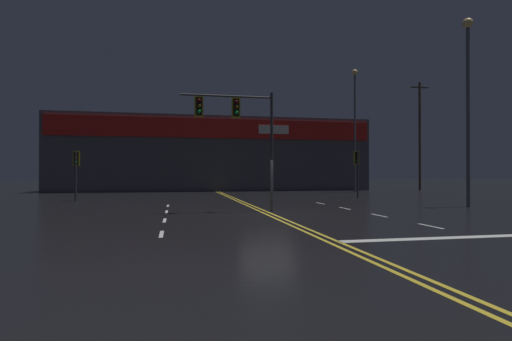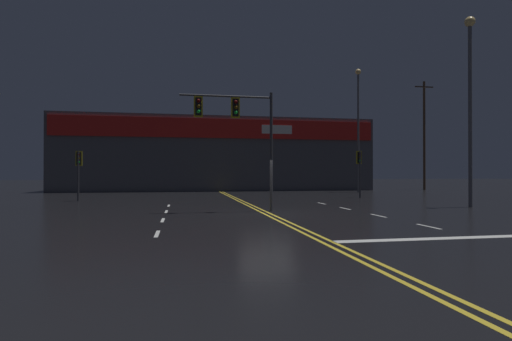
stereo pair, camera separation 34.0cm
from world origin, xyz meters
TOP-DOWN VIEW (x-y plane):
  - ground_plane at (0.00, 0.00)m, footprint 200.00×200.00m
  - road_markings at (0.84, -1.42)m, footprint 13.64×60.00m
  - traffic_signal_median at (-1.34, 1.04)m, footprint 4.49×0.36m
  - traffic_signal_corner_northwest at (-10.64, 10.41)m, footprint 0.42×0.36m
  - traffic_signal_corner_northeast at (9.33, 10.20)m, footprint 0.42×0.36m
  - streetlight_near_left at (11.70, 1.38)m, footprint 0.56×0.56m
  - streetlight_median_approach at (13.05, 18.41)m, footprint 0.56×0.56m
  - building_backdrop at (0.00, 27.38)m, footprint 33.22×10.23m
  - utility_pole_row at (2.93, 22.25)m, footprint 46.28×0.26m

SIDE VIEW (x-z plane):
  - ground_plane at x=0.00m, z-range 0.00..0.00m
  - road_markings at x=0.84m, z-range 0.00..0.01m
  - traffic_signal_corner_northwest at x=-10.64m, z-range 0.78..4.12m
  - traffic_signal_corner_northeast at x=9.33m, z-range 0.83..4.38m
  - building_backdrop at x=0.00m, z-range 0.01..7.76m
  - traffic_signal_median at x=-1.34m, z-range 1.53..7.32m
  - utility_pole_row at x=2.93m, z-range -0.33..11.76m
  - streetlight_near_left at x=11.70m, z-range 1.35..11.81m
  - streetlight_median_approach at x=13.05m, z-range 1.41..13.46m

